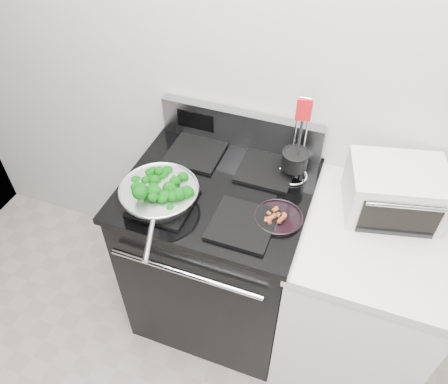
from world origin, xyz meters
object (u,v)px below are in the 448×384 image
at_px(skillet, 159,194).
at_px(toaster_oven, 394,191).
at_px(bacon_plate, 279,215).
at_px(gas_range, 218,252).
at_px(utensil_holder, 294,164).

xyz_separation_m(skillet, toaster_oven, (0.88, 0.32, 0.02)).
bearing_deg(bacon_plate, toaster_oven, 29.79).
bearing_deg(bacon_plate, skillet, -169.71).
distance_m(skillet, bacon_plate, 0.48).
bearing_deg(gas_range, toaster_oven, 11.55).
height_order(skillet, utensil_holder, utensil_holder).
bearing_deg(utensil_holder, bacon_plate, -100.10).
xyz_separation_m(gas_range, bacon_plate, (0.29, -0.09, 0.48)).
relative_size(bacon_plate, toaster_oven, 0.46).
xyz_separation_m(skillet, utensil_holder, (0.47, 0.34, 0.02)).
height_order(bacon_plate, utensil_holder, utensil_holder).
xyz_separation_m(gas_range, utensil_holder, (0.29, 0.17, 0.53)).
bearing_deg(gas_range, utensil_holder, 30.58).
xyz_separation_m(gas_range, toaster_oven, (0.70, 0.14, 0.54)).
bearing_deg(utensil_holder, skillet, -155.05).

